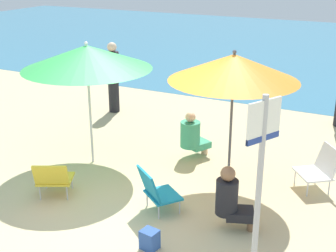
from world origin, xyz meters
name	(u,v)px	position (x,y,z in m)	size (l,w,h in m)	color
ground_plane	(118,205)	(0.00, 0.00, 0.00)	(40.00, 40.00, 0.00)	#CCB789
sea_water	(307,48)	(0.00, 13.55, 0.00)	(40.00, 16.00, 0.01)	teal
umbrella_green	(87,57)	(-1.22, 1.10, 1.86)	(2.14, 2.14, 2.12)	silver
umbrella_orange	(234,68)	(1.22, 1.29, 1.90)	(1.91, 1.91, 2.16)	#4C4C51
beach_chair_a	(320,168)	(2.50, 1.86, 0.36)	(0.75, 0.75, 0.67)	white
beach_chair_b	(54,178)	(-0.97, -0.22, 0.33)	(0.69, 0.71, 0.61)	gold
beach_chair_c	(156,190)	(0.58, 0.10, 0.34)	(0.70, 0.70, 0.67)	teal
person_a	(113,77)	(-2.42, 3.63, 0.82)	(0.29, 0.29, 1.61)	black
person_b	(231,199)	(1.66, 0.15, 0.44)	(0.53, 0.41, 0.90)	black
person_c	(192,135)	(0.26, 2.04, 0.42)	(0.49, 0.57, 0.87)	#389970
warning_sign	(260,177)	(2.32, -1.04, 1.44)	(0.21, 0.39, 2.26)	#ADADB2
beach_bag	(150,239)	(0.93, -0.71, 0.13)	(0.20, 0.18, 0.25)	#2D519E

